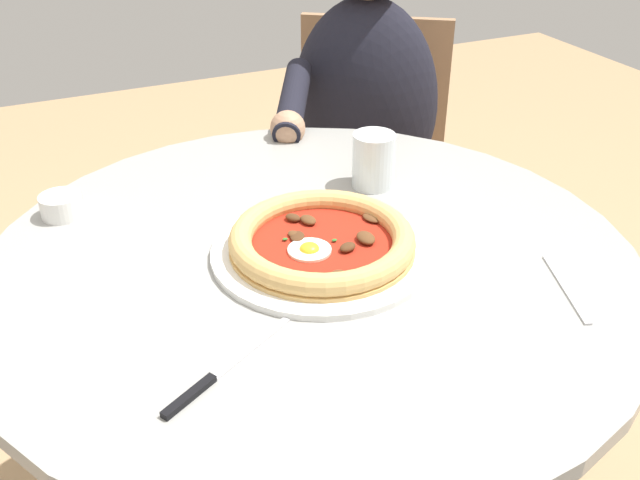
{
  "coord_description": "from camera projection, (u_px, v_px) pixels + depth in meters",
  "views": [
    {
      "loc": [
        -0.36,
        -0.82,
        1.31
      ],
      "look_at": [
        0.01,
        -0.01,
        0.77
      ],
      "focal_mm": 40.22,
      "sensor_mm": 36.0,
      "label": 1
    }
  ],
  "objects": [
    {
      "name": "ramekin_capers",
      "position": [
        61.0,
        205.0,
        1.14
      ],
      "size": [
        0.07,
        0.07,
        0.04
      ],
      "color": "white",
      "rests_on": "dining_table"
    },
    {
      "name": "fork_utensil",
      "position": [
        566.0,
        288.0,
        0.97
      ],
      "size": [
        0.07,
        0.15,
        0.0
      ],
      "color": "#BCBCC1",
      "rests_on": "dining_table"
    },
    {
      "name": "dining_table",
      "position": [
        312.0,
        353.0,
        1.15
      ],
      "size": [
        0.96,
        0.96,
        0.74
      ],
      "color": "#999993",
      "rests_on": "ground"
    },
    {
      "name": "cafe_chair_diner",
      "position": [
        368.0,
        155.0,
        1.91
      ],
      "size": [
        0.61,
        0.61,
        0.85
      ],
      "color": "#957050",
      "rests_on": "ground"
    },
    {
      "name": "water_glass",
      "position": [
        373.0,
        164.0,
        1.22
      ],
      "size": [
        0.07,
        0.07,
        0.09
      ],
      "color": "silver",
      "rests_on": "dining_table"
    },
    {
      "name": "steak_knife",
      "position": [
        211.0,
        379.0,
        0.82
      ],
      "size": [
        0.19,
        0.12,
        0.01
      ],
      "color": "silver",
      "rests_on": "dining_table"
    },
    {
      "name": "pizza_on_plate",
      "position": [
        322.0,
        243.0,
        1.04
      ],
      "size": [
        0.33,
        0.33,
        0.04
      ],
      "color": "white",
      "rests_on": "dining_table"
    },
    {
      "name": "diner_person",
      "position": [
        361.0,
        186.0,
        1.79
      ],
      "size": [
        0.53,
        0.44,
        1.12
      ],
      "color": "#282833",
      "rests_on": "ground"
    }
  ]
}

